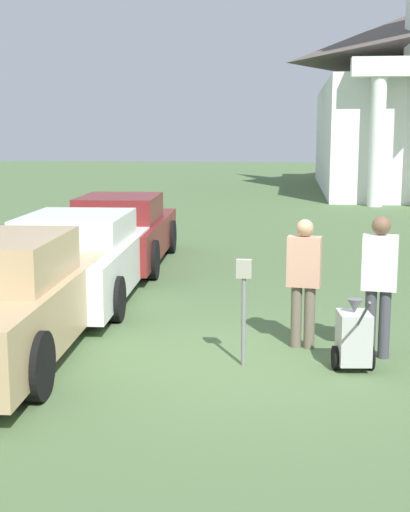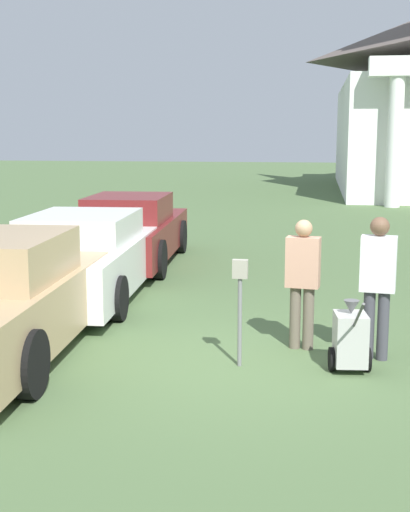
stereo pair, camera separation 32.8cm
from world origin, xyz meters
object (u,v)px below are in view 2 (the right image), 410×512
parked_car_white (86,257)px  parked_car_maroon (131,232)px  parked_car_tan (1,298)px  parking_meter (240,292)px  equipment_cart (350,339)px  person_supervisor (378,279)px  person_worker (303,276)px

parked_car_white → parked_car_maroon: parked_car_maroon is taller
parked_car_tan → parking_meter: 2.98m
parked_car_tan → equipment_cart: (4.26, -0.01, -0.32)m
parked_car_white → person_supervisor: person_supervisor is taller
parked_car_maroon → person_worker: person_worker is taller
parking_meter → equipment_cart: (1.28, 0.01, -0.51)m
parked_car_white → person_supervisor: 5.38m
parked_car_white → parked_car_tan: bearing=-93.1°
person_worker → person_supervisor: size_ratio=0.95×
parked_car_white → parking_meter: size_ratio=4.12×
parking_meter → person_worker: 1.08m
parked_car_white → person_worker: size_ratio=3.17×
person_worker → parked_car_maroon: bearing=-48.1°
parked_car_maroon → parking_meter: bearing=-67.8°
parking_meter → parked_car_maroon: bearing=115.3°
parked_car_tan → person_supervisor: (4.59, 0.49, 0.29)m
parked_car_white → equipment_cart: (4.26, -3.30, -0.28)m
parked_car_maroon → parking_meter: size_ratio=3.89×
parking_meter → parked_car_white: bearing=132.0°
parked_car_tan → parked_car_white: (-0.00, 3.29, -0.04)m
equipment_cart → parked_car_maroon: bearing=117.8°
person_supervisor → person_worker: bearing=-10.1°
parked_car_tan → equipment_cart: parked_car_tan is taller
parked_car_white → equipment_cart: 5.40m
parking_meter → person_supervisor: 1.69m
person_supervisor → equipment_cart: size_ratio=1.75×
person_worker → equipment_cart: size_ratio=1.66×
parked_car_maroon → person_supervisor: bearing=-54.7°
parked_car_maroon → person_worker: bearing=-59.2°
parked_car_maroon → equipment_cart: (4.26, -6.27, -0.30)m
parked_car_white → parked_car_maroon: size_ratio=1.06×
parked_car_tan → person_worker: bearing=9.0°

